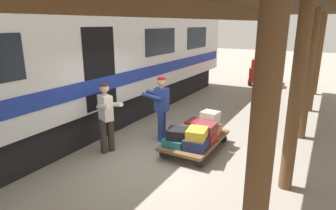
{
  "coord_description": "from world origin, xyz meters",
  "views": [
    {
      "loc": [
        -2.96,
        5.37,
        3.03
      ],
      "look_at": [
        0.27,
        -0.41,
        1.15
      ],
      "focal_mm": 30.82,
      "sensor_mm": 36.0,
      "label": 1
    }
  ],
  "objects": [
    {
      "name": "suitcase_maroon_trunk",
      "position": [
        -0.08,
        -1.24,
        0.44
      ],
      "size": [
        0.37,
        0.54,
        0.28
      ],
      "primitive_type": "cube",
      "rotation": [
        0.0,
        0.0,
        -0.0
      ],
      "color": "maroon",
      "rests_on": "luggage_cart"
    },
    {
      "name": "platform_canopy",
      "position": [
        -2.47,
        -0.0,
        3.25
      ],
      "size": [
        3.2,
        18.07,
        3.56
      ],
      "color": "brown",
      "rests_on": "ground_plane"
    },
    {
      "name": "suitcase_red_plastic",
      "position": [
        -0.58,
        -0.71,
        0.39
      ],
      "size": [
        0.51,
        0.54,
        0.18
      ],
      "primitive_type": "cube",
      "rotation": [
        0.0,
        0.0,
        0.06
      ],
      "color": "#AD231E",
      "rests_on": "luggage_cart"
    },
    {
      "name": "suitcase_orange_carryall",
      "position": [
        -0.58,
        -1.24,
        0.4
      ],
      "size": [
        0.43,
        0.54,
        0.2
      ],
      "primitive_type": "cube",
      "rotation": [
        0.0,
        0.0,
        0.13
      ],
      "color": "#CC6B23",
      "rests_on": "luggage_cart"
    },
    {
      "name": "suitcase_black_hardshell",
      "position": [
        -0.11,
        -0.15,
        0.58
      ],
      "size": [
        0.52,
        0.52,
        0.23
      ],
      "primitive_type": "cube",
      "rotation": [
        0.0,
        0.0,
        0.25
      ],
      "color": "black",
      "rests_on": "suitcase_teal_softside"
    },
    {
      "name": "baggage_tug",
      "position": [
        -0.05,
        -9.66,
        0.63
      ],
      "size": [
        1.26,
        1.8,
        1.3
      ],
      "color": "#B21E19",
      "rests_on": "ground_plane"
    },
    {
      "name": "porter_in_overalls",
      "position": [
        0.74,
        -0.88,
        0.93
      ],
      "size": [
        0.72,
        0.54,
        1.7
      ],
      "color": "navy",
      "rests_on": "ground_plane"
    },
    {
      "name": "suitcase_gray_aluminum",
      "position": [
        -0.55,
        -1.21,
        0.58
      ],
      "size": [
        0.34,
        0.43,
        0.17
      ],
      "primitive_type": "cube",
      "rotation": [
        0.0,
        0.0,
        0.05
      ],
      "color": "#9EA0A5",
      "rests_on": "suitcase_orange_carryall"
    },
    {
      "name": "suitcase_cream_canvas",
      "position": [
        -0.52,
        -1.19,
        0.78
      ],
      "size": [
        0.45,
        0.41,
        0.22
      ],
      "primitive_type": "cube",
      "rotation": [
        0.0,
        0.0,
        -0.12
      ],
      "color": "beige",
      "rests_on": "suitcase_gray_aluminum"
    },
    {
      "name": "train_car",
      "position": [
        3.46,
        -0.0,
        2.06
      ],
      "size": [
        3.02,
        16.85,
        4.0
      ],
      "color": "silver",
      "rests_on": "ground_plane"
    },
    {
      "name": "suitcase_yellow_case",
      "position": [
        -0.59,
        -0.2,
        0.66
      ],
      "size": [
        0.49,
        0.58,
        0.22
      ],
      "primitive_type": "cube",
      "rotation": [
        0.0,
        0.0,
        0.17
      ],
      "color": "gold",
      "rests_on": "suitcase_navy_fabric"
    },
    {
      "name": "ground_plane",
      "position": [
        0.0,
        0.0,
        0.0
      ],
      "size": [
        60.0,
        60.0,
        0.0
      ],
      "primitive_type": "plane",
      "color": "gray"
    },
    {
      "name": "porter_by_door",
      "position": [
        1.47,
        0.43,
        0.93
      ],
      "size": [
        0.74,
        0.59,
        1.7
      ],
      "color": "#332D28",
      "rests_on": "ground_plane"
    },
    {
      "name": "luggage_cart",
      "position": [
        -0.33,
        -0.71,
        0.26
      ],
      "size": [
        1.12,
        1.94,
        0.3
      ],
      "color": "brown",
      "rests_on": "ground_plane"
    },
    {
      "name": "suitcase_teal_softside",
      "position": [
        -0.08,
        -0.18,
        0.38
      ],
      "size": [
        0.51,
        0.61,
        0.17
      ],
      "primitive_type": "cube",
      "rotation": [
        0.0,
        0.0,
        0.05
      ],
      "color": "#1E666B",
      "rests_on": "luggage_cart"
    },
    {
      "name": "suitcase_burgundy_valise",
      "position": [
        -0.59,
        -0.71,
        0.61
      ],
      "size": [
        0.44,
        0.5,
        0.25
      ],
      "primitive_type": "cube",
      "rotation": [
        0.0,
        0.0,
        -0.01
      ],
      "color": "maroon",
      "rests_on": "suitcase_red_plastic"
    },
    {
      "name": "suitcase_tan_vintage",
      "position": [
        -0.08,
        -0.71,
        0.41
      ],
      "size": [
        0.5,
        0.61,
        0.22
      ],
      "primitive_type": "cube",
      "rotation": [
        0.0,
        0.0,
        0.14
      ],
      "color": "tan",
      "rests_on": "luggage_cart"
    },
    {
      "name": "suitcase_navy_fabric",
      "position": [
        -0.58,
        -0.18,
        0.42
      ],
      "size": [
        0.52,
        0.57,
        0.25
      ],
      "primitive_type": "cube",
      "rotation": [
        0.0,
        0.0,
        0.08
      ],
      "color": "navy",
      "rests_on": "luggage_cart"
    }
  ]
}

